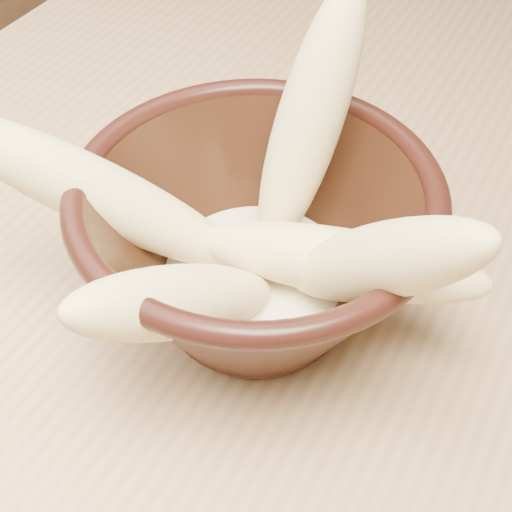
{
  "coord_description": "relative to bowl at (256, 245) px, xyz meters",
  "views": [
    {
      "loc": [
        -0.04,
        -0.39,
        1.13
      ],
      "look_at": [
        -0.18,
        -0.13,
        0.81
      ],
      "focal_mm": 50.0,
      "sensor_mm": 36.0,
      "label": 1
    }
  ],
  "objects": [
    {
      "name": "banana_right",
      "position": [
        0.08,
        -0.02,
        0.04
      ],
      "size": [
        0.15,
        0.1,
        0.16
      ],
      "primitive_type": "ellipsoid",
      "rotation": [
        0.75,
        0.0,
        1.16
      ],
      "color": "#EFCE8D",
      "rests_on": "bowl"
    },
    {
      "name": "banana_left",
      "position": [
        -0.08,
        -0.03,
        0.03
      ],
      "size": [
        0.19,
        0.12,
        0.14
      ],
      "primitive_type": "ellipsoid",
      "rotation": [
        0.98,
        0.0,
        -1.11
      ],
      "color": "#EFCE8D",
      "rests_on": "bowl"
    },
    {
      "name": "banana_front",
      "position": [
        -0.01,
        -0.07,
        0.02
      ],
      "size": [
        0.09,
        0.15,
        0.12
      ],
      "primitive_type": "ellipsoid",
      "rotation": [
        0.99,
        0.0,
        -0.35
      ],
      "color": "#EFCE8D",
      "rests_on": "bowl"
    },
    {
      "name": "banana_across",
      "position": [
        0.05,
        0.01,
        0.0
      ],
      "size": [
        0.18,
        0.08,
        0.05
      ],
      "primitive_type": "ellipsoid",
      "rotation": [
        1.5,
        0.0,
        1.78
      ],
      "color": "#EFCE8D",
      "rests_on": "bowl"
    },
    {
      "name": "banana_upright",
      "position": [
        0.0,
        0.06,
        0.06
      ],
      "size": [
        0.06,
        0.11,
        0.18
      ],
      "primitive_type": "ellipsoid",
      "rotation": [
        0.43,
        0.0,
        2.94
      ],
      "color": "#EFCE8D",
      "rests_on": "bowl"
    },
    {
      "name": "milk_puddle",
      "position": [
        0.0,
        -0.0,
        -0.03
      ],
      "size": [
        0.12,
        0.12,
        0.02
      ],
      "primitive_type": "cylinder",
      "color": "beige",
      "rests_on": "bowl"
    },
    {
      "name": "bowl",
      "position": [
        0.0,
        0.0,
        0.0
      ],
      "size": [
        0.22,
        0.22,
        0.12
      ],
      "rotation": [
        0.0,
        0.0,
        0.4
      ],
      "color": "black",
      "rests_on": "table"
    }
  ]
}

